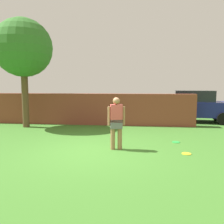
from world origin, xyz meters
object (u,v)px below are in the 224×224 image
object	(u,v)px
car	(194,106)
frisbee_yellow	(187,154)
tree	(23,48)
person	(116,121)
frisbee_green	(176,142)

from	to	relation	value
car	frisbee_yellow	distance (m)	6.65
tree	frisbee_yellow	world-z (taller)	tree
tree	frisbee_yellow	xyz separation A→B (m)	(6.81, -3.70, -3.69)
tree	car	bearing A→B (deg)	17.94
person	car	bearing A→B (deg)	46.58
tree	frisbee_green	world-z (taller)	tree
car	frisbee_yellow	xyz separation A→B (m)	(-1.55, -6.41, -0.85)
person	frisbee_yellow	bearing A→B (deg)	-20.11
person	frisbee_yellow	world-z (taller)	person
person	car	world-z (taller)	car
car	frisbee_yellow	size ratio (longest dim) A/B	16.17
car	frisbee_green	bearing A→B (deg)	-101.66
tree	person	bearing A→B (deg)	-36.05
tree	person	world-z (taller)	tree
person	frisbee_yellow	distance (m)	2.28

